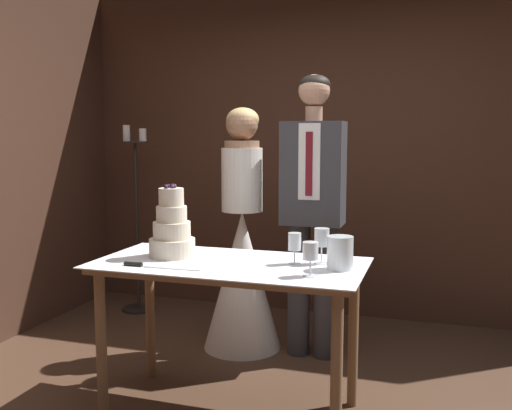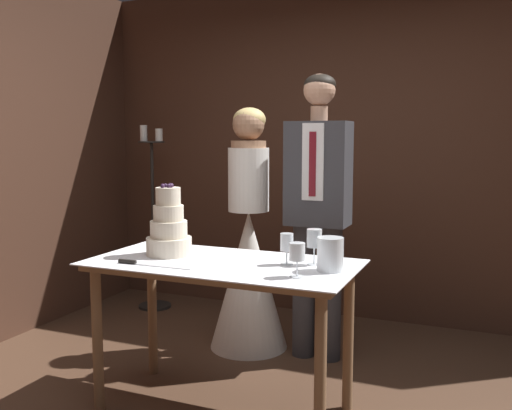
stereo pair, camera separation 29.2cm
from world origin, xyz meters
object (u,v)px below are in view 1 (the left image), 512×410
Objects in this scene: wine_glass_near at (310,253)px; candle_stand at (137,228)px; bride at (242,260)px; wine_glass_far at (322,239)px; tiered_cake at (172,231)px; groom at (313,203)px; wine_glass_middle at (295,243)px; cake_table at (230,282)px; cake_knife at (147,266)px; hurricane_candle at (340,254)px.

candle_stand reaches higher than wine_glass_near.
bride reaches higher than wine_glass_near.
bride is (-0.71, 0.79, -0.33)m from wine_glass_far.
groom is at bearing 55.43° from tiered_cake.
wine_glass_far is at bearing -35.95° from candle_stand.
candle_stand is at bearing 141.03° from wine_glass_middle.
cake_table is 3.55× the size of tiered_cake.
candle_stand is at bearing 154.37° from bride.
candle_stand reaches higher than wine_glass_far.
wine_glass_far is 0.11× the size of bride.
wine_glass_near is 0.10× the size of bride.
groom is (-0.09, 0.84, 0.11)m from wine_glass_middle.
wine_glass_far is (0.47, 0.12, 0.23)m from cake_table.
tiered_cake is at bearing 172.99° from cake_table.
tiered_cake is at bearing 86.90° from cake_knife.
cake_table is 0.90× the size of candle_stand.
bride is (0.11, 1.14, -0.21)m from cake_knife.
wine_glass_far reaches higher than wine_glass_middle.
wine_glass_near is 0.10× the size of candle_stand.
tiered_cake reaches higher than wine_glass_near.
tiered_cake is 2.45× the size of wine_glass_middle.
cake_knife is 2.58× the size of wine_glass_middle.
wine_glass_middle reaches higher than cake_table.
candle_stand is (-1.84, 1.61, -0.22)m from wine_glass_near.
wine_glass_near is at bearing -89.87° from wine_glass_far.
tiered_cake reaches higher than cake_table.
groom reaches higher than cake_table.
wine_glass_far is (0.82, 0.08, -0.02)m from tiered_cake.
groom reaches higher than wine_glass_near.
wine_glass_middle is at bearing 2.35° from tiered_cake.
candle_stand is (-1.95, 1.43, -0.19)m from hurricane_candle.
cake_knife is at bearing -117.96° from groom.
groom is 1.74m from candle_stand.
wine_glass_far is (-0.00, 0.27, 0.02)m from wine_glass_near.
cake_table is 8.67× the size of wine_glass_near.
wine_glass_middle reaches higher than cake_knife.
tiered_cake reaches higher than cake_knife.
hurricane_candle is at bearing 57.64° from wine_glass_near.
cake_table is at bearing -167.92° from wine_glass_middle.
candle_stand is at bearing 119.52° from cake_knife.
groom is (0.49, -0.00, 0.42)m from bride.
cake_table is 3.37× the size of cake_knife.
hurricane_candle reaches higher than wine_glass_middle.
cake_table is 8.46× the size of hurricane_candle.
wine_glass_middle is at bearing -55.40° from bride.
groom is 1.19× the size of candle_stand.
cake_knife is 2.57× the size of wine_glass_near.
wine_glass_middle is 1.07m from bride.
wine_glass_middle is at bearing 120.27° from wine_glass_near.
tiered_cake is at bearing 166.27° from wine_glass_near.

